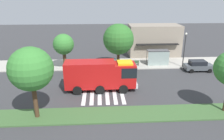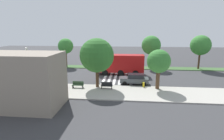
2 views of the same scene
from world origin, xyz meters
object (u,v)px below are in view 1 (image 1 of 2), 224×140
Objects in this scene: street_lamp at (185,47)px; sidewalk_tree_center at (118,39)px; parked_car_west at (84,68)px; median_tree_west at (31,69)px; sidewalk_tree_west at (64,45)px; parked_car_mid at (198,66)px; fire_hydrant at (77,67)px; fire_truck at (102,74)px; bench_west_of_shelter at (109,63)px; bench_near_shelter at (134,63)px; bus_stop_shelter at (158,55)px.

street_lamp is 0.80× the size of sidewalk_tree_center.
median_tree_west reaches higher than parked_car_west.
sidewalk_tree_center reaches higher than median_tree_west.
sidewalk_tree_west is (-3.11, 2.20, 3.13)m from parked_car_west.
parked_car_mid is 19.05m from fire_hydrant.
fire_truck is 5.51× the size of bench_west_of_shelter.
parked_car_mid is 3.62m from street_lamp.
parked_car_mid reaches higher than parked_car_west.
street_lamp is (11.98, -1.06, 2.87)m from bench_west_of_shelter.
fire_truck is at bearing -149.40° from street_lamp.
street_lamp is at bearing 30.21° from fire_truck.
parked_car_mid is at bearing -10.12° from sidewalk_tree_center.
fire_truck reaches higher than bench_near_shelter.
bus_stop_shelter is 15.38m from sidewalk_tree_west.
parked_car_west is 0.62× the size of sidewalk_tree_center.
parked_car_mid is 2.70× the size of bench_near_shelter.
street_lamp is at bearing -1.20° from sidewalk_tree_west.
median_tree_west is at bearing -122.67° from sidewalk_tree_center.
bench_west_of_shelter is 17.37m from median_tree_west.
fire_truck is 8.83m from fire_hydrant.
parked_car_mid is 2.70× the size of bench_west_of_shelter.
street_lamp is at bearing -2.17° from sidewalk_tree_center.
sidewalk_tree_center is 1.01× the size of median_tree_west.
parked_car_mid is at bearing -5.11° from fire_hydrant.
sidewalk_tree_center is (-10.53, 0.40, 1.25)m from street_lamp.
parked_car_west is 12.50m from bus_stop_shelter.
sidewalk_tree_west is at bearing -177.38° from bus_stop_shelter.
median_tree_west is at bearing -117.29° from bench_west_of_shelter.
bus_stop_shelter is at bearing 43.35° from median_tree_west.
bench_west_of_shelter is 4.41m from sidewalk_tree_center.
parked_car_west is 1.24× the size of bus_stop_shelter.
sidewalk_tree_center is (1.44, -0.66, 4.12)m from bench_west_of_shelter.
fire_truck is at bearing 43.10° from median_tree_west.
fire_truck is 2.03× the size of parked_car_west.
parked_car_west is at bearing -53.73° from fire_hydrant.
median_tree_west reaches higher than bench_west_of_shelter.
bus_stop_shelter is (-5.62, 2.89, 1.02)m from parked_car_mid.
sidewalk_tree_center is at bearing 171.44° from parked_car_mid.
parked_car_mid is at bearing 1.77° from parked_car_west.
fire_truck is at bearing -63.94° from parked_car_west.
sidewalk_tree_center reaches higher than parked_car_west.
median_tree_west is (-11.84, -14.92, 4.43)m from bench_near_shelter.
parked_car_west is at bearing 72.82° from median_tree_west.
median_tree_west is 14.70m from fire_hydrant.
street_lamp is at bearing -7.74° from bench_near_shelter.
bus_stop_shelter is at bearing 154.29° from parked_car_mid.
parked_car_mid is at bearing -6.02° from sidewalk_tree_west.
median_tree_west is at bearing -149.11° from parked_car_mid.
sidewalk_tree_center reaches higher than parked_car_mid.
sidewalk_tree_center is at bearing 57.33° from median_tree_west.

